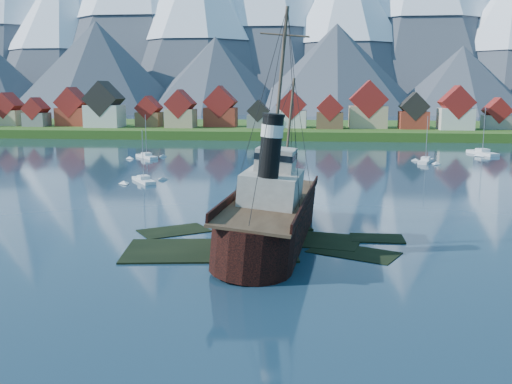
# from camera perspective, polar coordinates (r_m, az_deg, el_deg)

# --- Properties ---
(ground) EXTENTS (1400.00, 1400.00, 0.00)m
(ground) POSITION_cam_1_polar(r_m,az_deg,el_deg) (62.20, -1.46, -5.50)
(ground) COLOR #162D3F
(ground) RESTS_ON ground
(shoal) EXTENTS (31.71, 21.24, 1.14)m
(shoal) POSITION_cam_1_polar(r_m,az_deg,el_deg) (64.15, 0.38, -5.33)
(shoal) COLOR black
(shoal) RESTS_ON ground
(shore_bank) EXTENTS (600.00, 80.00, 3.20)m
(shore_bank) POSITION_cam_1_polar(r_m,az_deg,el_deg) (230.10, 4.24, 5.96)
(shore_bank) COLOR #244413
(shore_bank) RESTS_ON ground
(seawall) EXTENTS (600.00, 2.50, 2.00)m
(seawall) POSITION_cam_1_polar(r_m,az_deg,el_deg) (192.24, 3.83, 5.14)
(seawall) COLOR #3F3D38
(seawall) RESTS_ON ground
(town) EXTENTS (250.96, 16.69, 17.30)m
(town) POSITION_cam_1_polar(r_m,az_deg,el_deg) (215.64, -4.82, 8.06)
(town) COLOR maroon
(town) RESTS_ON ground
(mountains) EXTENTS (965.00, 340.00, 205.00)m
(mountains) POSITION_cam_1_polar(r_m,az_deg,el_deg) (545.52, 5.52, 17.77)
(mountains) COLOR #2D333D
(mountains) RESTS_ON ground
(tugboat_wreck) EXTENTS (7.74, 33.36, 26.44)m
(tugboat_wreck) POSITION_cam_1_polar(r_m,az_deg,el_deg) (64.79, 1.44, -1.85)
(tugboat_wreck) COLOR black
(tugboat_wreck) RESTS_ON ground
(sailboat_a) EXTENTS (6.41, 7.96, 10.09)m
(sailboat_a) POSITION_cam_1_polar(r_m,az_deg,el_deg) (107.44, -11.16, 1.11)
(sailboat_a) COLOR silver
(sailboat_a) RESTS_ON ground
(sailboat_c) EXTENTS (7.37, 8.01, 11.24)m
(sailboat_c) POSITION_cam_1_polar(r_m,az_deg,el_deg) (145.40, -10.88, 3.46)
(sailboat_c) COLOR silver
(sailboat_c) RESTS_ON ground
(sailboat_d) EXTENTS (4.92, 8.53, 11.37)m
(sailboat_d) POSITION_cam_1_polar(r_m,az_deg,el_deg) (139.31, 16.60, 2.93)
(sailboat_d) COLOR silver
(sailboat_d) RESTS_ON ground
(sailboat_e) EXTENTS (6.04, 11.44, 12.90)m
(sailboat_e) POSITION_cam_1_polar(r_m,az_deg,el_deg) (162.05, 21.70, 3.60)
(sailboat_e) COLOR silver
(sailboat_e) RESTS_ON ground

